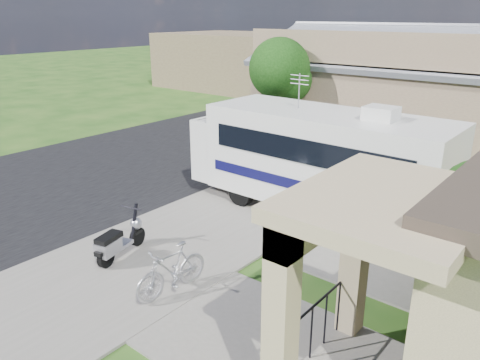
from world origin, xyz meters
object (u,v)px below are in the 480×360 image
Objects in this scene: motorhome at (317,157)px; pickup_truck at (290,110)px; shrub at (476,240)px; bicycle at (172,272)px; van at (346,92)px; scooter at (118,241)px; garden_hose at (320,345)px.

motorhome is 1.24× the size of pickup_truck.
motorhome is 2.44× the size of shrub.
van reaches higher than bicycle.
scooter is 21.45m from van.
scooter is 0.29× the size of van.
van is (-6.94, 21.07, 0.29)m from bicycle.
garden_hose is at bearing -122.12° from shrub.
scooter is at bearing -157.46° from shrub.
van reaches higher than scooter.
bicycle is at bearing -89.89° from motorhome.
scooter is at bearing -83.65° from van.
shrub reaches higher than scooter.
shrub is (4.74, -2.50, -0.07)m from motorhome.
scooter is (-2.04, -5.32, -1.16)m from motorhome.
motorhome is 17.06m from van.
shrub is 5.75m from bicycle.
motorhome reaches higher than garden_hose.
scooter is at bearing -110.49° from motorhome.
van is at bearing 114.65° from motorhome.
motorhome is 4.38× the size of bicycle.
pickup_truck reaches higher than scooter.
bicycle is (2.00, -0.20, 0.03)m from scooter.
garden_hose is (3.12, -5.08, -1.56)m from motorhome.
bicycle is 15.43m from pickup_truck.
bicycle is 22.19m from van.
shrub is at bearing 8.32° from scooter.
garden_hose is (10.10, -20.63, -0.72)m from van.
scooter is 0.27× the size of pickup_truck.
shrub is at bearing -63.98° from van.
bicycle is 3.22m from garden_hose.
scooter is at bearing 115.09° from pickup_truck.
bicycle is 4.50× the size of garden_hose.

